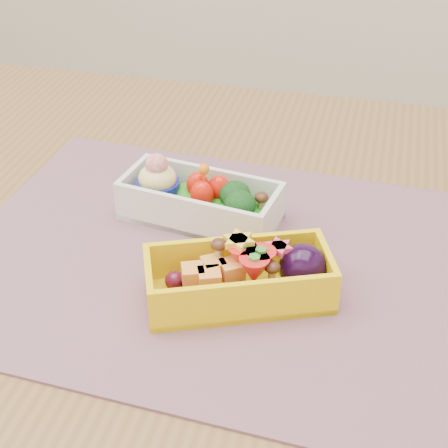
% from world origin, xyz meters
% --- Properties ---
extents(table, '(1.20, 0.80, 0.75)m').
position_xyz_m(table, '(0.00, 0.00, 0.65)').
color(table, brown).
rests_on(table, ground).
extents(placemat, '(0.51, 0.40, 0.00)m').
position_xyz_m(placemat, '(-0.03, -0.01, 0.75)').
color(placemat, '#845B68').
rests_on(placemat, table).
extents(bento_white, '(0.17, 0.09, 0.07)m').
position_xyz_m(bento_white, '(-0.06, 0.05, 0.77)').
color(bento_white, silver).
rests_on(bento_white, placemat).
extents(bento_yellow, '(0.18, 0.13, 0.05)m').
position_xyz_m(bento_yellow, '(0.01, -0.06, 0.78)').
color(bento_yellow, yellow).
rests_on(bento_yellow, placemat).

